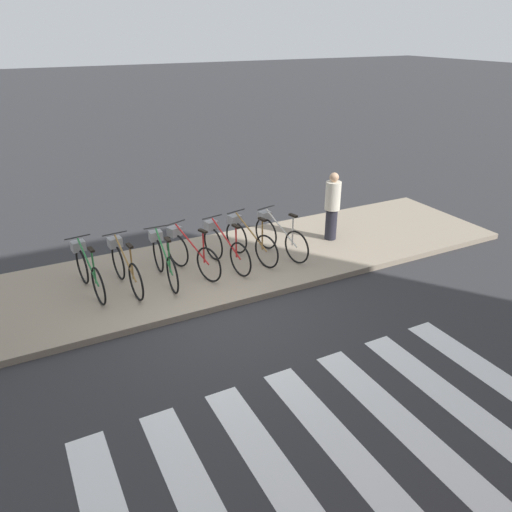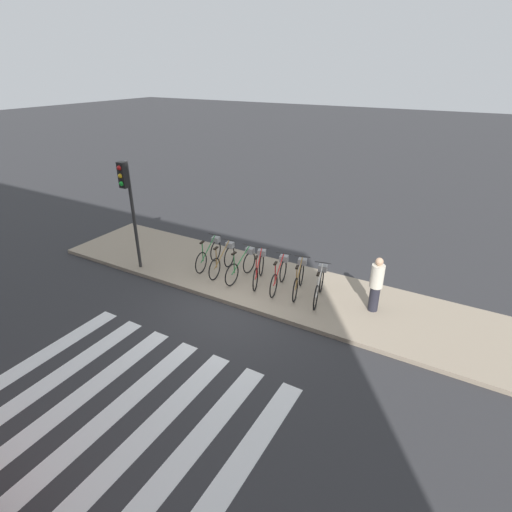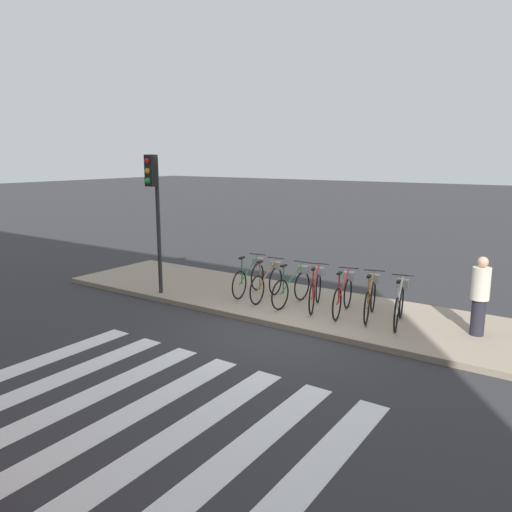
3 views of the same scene
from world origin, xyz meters
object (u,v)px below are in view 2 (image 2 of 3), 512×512
(parked_bicycle_1, at_px, (224,259))
(parked_bicycle_3, at_px, (259,268))
(parked_bicycle_2, at_px, (242,264))
(parked_bicycle_4, at_px, (280,274))
(parked_bicycle_6, at_px, (320,284))
(parked_bicycle_5, at_px, (299,277))
(parked_bicycle_0, at_px, (210,253))
(pedestrian, at_px, (376,284))
(traffic_light, at_px, (128,194))

(parked_bicycle_1, bearing_deg, parked_bicycle_3, 1.22)
(parked_bicycle_1, bearing_deg, parked_bicycle_2, -3.21)
(parked_bicycle_4, height_order, parked_bicycle_6, same)
(parked_bicycle_3, relative_size, parked_bicycle_4, 0.97)
(parked_bicycle_5, distance_m, parked_bicycle_6, 0.66)
(parked_bicycle_0, relative_size, parked_bicycle_3, 1.04)
(parked_bicycle_3, height_order, parked_bicycle_4, same)
(parked_bicycle_3, distance_m, parked_bicycle_5, 1.30)
(parked_bicycle_6, height_order, pedestrian, pedestrian)
(pedestrian, bearing_deg, parked_bicycle_4, -176.53)
(parked_bicycle_0, xyz_separation_m, parked_bicycle_6, (3.85, -0.16, 0.00))
(parked_bicycle_4, distance_m, traffic_light, 5.09)
(parked_bicycle_4, bearing_deg, pedestrian, 3.47)
(parked_bicycle_2, height_order, parked_bicycle_4, same)
(parked_bicycle_6, xyz_separation_m, pedestrian, (1.48, 0.17, 0.36))
(parked_bicycle_1, distance_m, parked_bicycle_6, 3.22)
(pedestrian, bearing_deg, traffic_light, -169.50)
(parked_bicycle_1, distance_m, parked_bicycle_4, 1.98)
(parked_bicycle_4, bearing_deg, parked_bicycle_5, 8.01)
(parked_bicycle_3, relative_size, parked_bicycle_6, 0.97)
(pedestrian, relative_size, traffic_light, 0.45)
(parked_bicycle_6, bearing_deg, parked_bicycle_5, 172.53)
(parked_bicycle_2, height_order, traffic_light, traffic_light)
(parked_bicycle_4, bearing_deg, parked_bicycle_2, -178.85)
(parked_bicycle_2, bearing_deg, parked_bicycle_6, 0.50)
(parked_bicycle_4, xyz_separation_m, parked_bicycle_5, (0.59, 0.08, 0.00))
(parked_bicycle_1, relative_size, pedestrian, 1.06)
(parked_bicycle_0, relative_size, pedestrian, 1.06)
(parked_bicycle_2, xyz_separation_m, pedestrian, (3.97, 0.19, 0.36))
(parked_bicycle_6, xyz_separation_m, traffic_light, (-5.77, -1.17, 2.03))
(parked_bicycle_1, distance_m, parked_bicycle_2, 0.72)
(parked_bicycle_2, xyz_separation_m, parked_bicycle_3, (0.55, 0.07, 0.00))
(parked_bicycle_3, relative_size, traffic_light, 0.46)
(parked_bicycle_3, height_order, pedestrian, pedestrian)
(parked_bicycle_3, bearing_deg, pedestrian, 2.04)
(parked_bicycle_1, bearing_deg, parked_bicycle_6, -0.33)
(parked_bicycle_3, relative_size, pedestrian, 1.02)
(parked_bicycle_2, relative_size, parked_bicycle_4, 1.01)
(parked_bicycle_1, height_order, parked_bicycle_2, same)
(parked_bicycle_3, height_order, parked_bicycle_6, same)
(parked_bicycle_2, bearing_deg, pedestrian, 2.73)
(parked_bicycle_2, distance_m, parked_bicycle_5, 1.85)
(parked_bicycle_1, xyz_separation_m, parked_bicycle_5, (2.56, 0.07, 0.00))
(parked_bicycle_1, distance_m, traffic_light, 3.47)
(parked_bicycle_0, distance_m, parked_bicycle_1, 0.65)
(parked_bicycle_5, height_order, traffic_light, traffic_light)
(parked_bicycle_0, xyz_separation_m, traffic_light, (-1.92, -1.33, 2.03))
(parked_bicycle_4, height_order, parked_bicycle_5, same)
(parked_bicycle_0, distance_m, parked_bicycle_2, 1.36)
(parked_bicycle_2, bearing_deg, parked_bicycle_0, 172.38)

